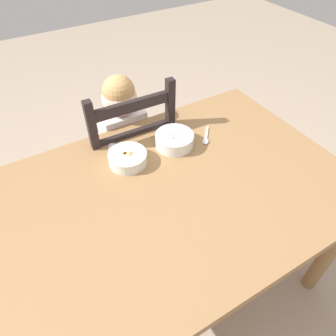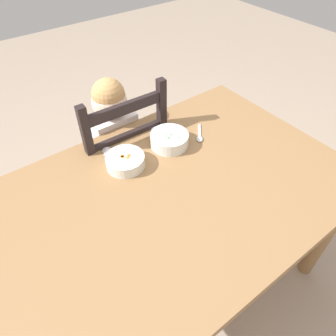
% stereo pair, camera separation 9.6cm
% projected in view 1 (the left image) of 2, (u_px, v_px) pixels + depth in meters
% --- Properties ---
extents(ground_plane, '(8.00, 8.00, 0.00)m').
position_uv_depth(ground_plane, '(172.00, 278.00, 1.73)').
color(ground_plane, tan).
extents(dining_table, '(1.41, 0.95, 0.74)m').
position_uv_depth(dining_table, '(174.00, 204.00, 1.28)').
color(dining_table, olive).
rests_on(dining_table, ground).
extents(dining_chair, '(0.43, 0.43, 0.98)m').
position_uv_depth(dining_chair, '(128.00, 160.00, 1.73)').
color(dining_chair, black).
rests_on(dining_chair, ground).
extents(child_figure, '(0.32, 0.31, 0.97)m').
position_uv_depth(child_figure, '(126.00, 137.00, 1.61)').
color(child_figure, white).
rests_on(child_figure, ground).
extents(bowl_of_peas, '(0.17, 0.17, 0.06)m').
position_uv_depth(bowl_of_peas, '(174.00, 140.00, 1.38)').
color(bowl_of_peas, white).
rests_on(bowl_of_peas, dining_table).
extents(bowl_of_carrots, '(0.16, 0.16, 0.05)m').
position_uv_depth(bowl_of_carrots, '(128.00, 158.00, 1.30)').
color(bowl_of_carrots, white).
rests_on(bowl_of_carrots, dining_table).
extents(spoon, '(0.10, 0.12, 0.01)m').
position_uv_depth(spoon, '(206.00, 139.00, 1.43)').
color(spoon, silver).
rests_on(spoon, dining_table).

